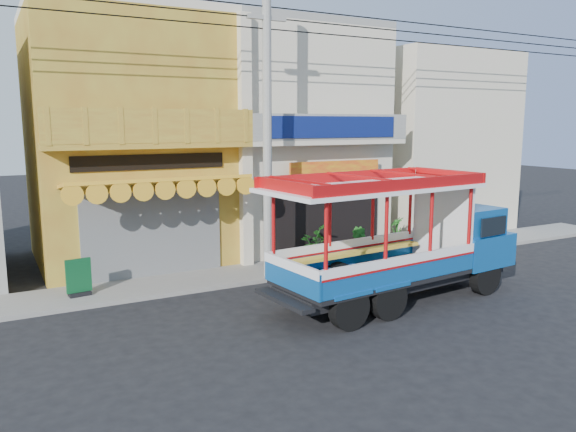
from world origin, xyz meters
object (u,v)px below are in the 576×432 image
object	(u,v)px
potted_plant_b	(361,243)
potted_plant_c	(397,232)
utility_pole	(272,111)
potted_plant_a	(313,243)
songthaew_truck	(411,238)
green_sign	(79,280)

from	to	relation	value
potted_plant_b	potted_plant_c	xyz separation A→B (m)	(2.36, 1.01, 0.00)
utility_pole	potted_plant_b	distance (m)	5.65
potted_plant_b	potted_plant_c	size ratio (longest dim) A/B	1.00
potted_plant_a	potted_plant_c	distance (m)	3.81
songthaew_truck	potted_plant_c	world-z (taller)	songthaew_truck
potted_plant_b	green_sign	bearing A→B (deg)	45.61
utility_pole	potted_plant_a	size ratio (longest dim) A/B	24.80
utility_pole	songthaew_truck	size ratio (longest dim) A/B	3.74
utility_pole	potted_plant_b	xyz separation A→B (m)	(3.56, 0.39, -4.37)
potted_plant_a	potted_plant_c	bearing A→B (deg)	-57.72
potted_plant_b	potted_plant_c	bearing A→B (deg)	-109.86
green_sign	potted_plant_a	distance (m)	7.61
potted_plant_a	potted_plant_b	bearing A→B (deg)	-88.63
potted_plant_b	potted_plant_c	distance (m)	2.56
songthaew_truck	potted_plant_c	size ratio (longest dim) A/B	6.85
utility_pole	songthaew_truck	world-z (taller)	utility_pole
songthaew_truck	green_sign	xyz separation A→B (m)	(-7.91, 4.01, -1.10)
potted_plant_a	potted_plant_b	distance (m)	1.61
utility_pole	potted_plant_a	bearing A→B (deg)	27.77
songthaew_truck	potted_plant_b	size ratio (longest dim) A/B	6.87
potted_plant_b	songthaew_truck	bearing A→B (deg)	120.58
potted_plant_a	potted_plant_b	xyz separation A→B (m)	(1.44, -0.72, -0.02)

